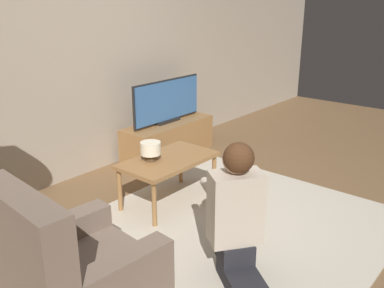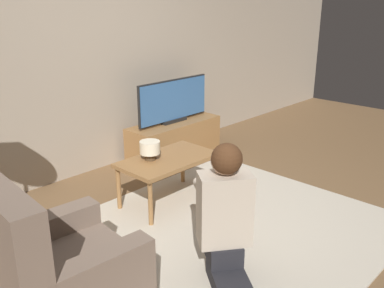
{
  "view_description": "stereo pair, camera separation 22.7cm",
  "coord_description": "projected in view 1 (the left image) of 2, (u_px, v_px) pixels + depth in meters",
  "views": [
    {
      "loc": [
        -2.47,
        -1.72,
        1.8
      ],
      "look_at": [
        0.33,
        0.63,
        0.54
      ],
      "focal_mm": 40.0,
      "sensor_mm": 36.0,
      "label": 1
    },
    {
      "loc": [
        -2.32,
        -1.89,
        1.8
      ],
      "look_at": [
        0.33,
        0.63,
        0.54
      ],
      "focal_mm": 40.0,
      "sensor_mm": 36.0,
      "label": 2
    }
  ],
  "objects": [
    {
      "name": "table_lamp",
      "position": [
        151.0,
        149.0,
        3.73
      ],
      "size": [
        0.18,
        0.18,
        0.17
      ],
      "color": "#4C3823",
      "rests_on": "coffee_table"
    },
    {
      "name": "rug",
      "position": [
        225.0,
        234.0,
        3.42
      ],
      "size": [
        2.68,
        2.24,
        0.02
      ],
      "color": "beige",
      "rests_on": "ground_plane"
    },
    {
      "name": "ground_plane",
      "position": [
        225.0,
        235.0,
        3.43
      ],
      "size": [
        10.0,
        10.0,
        0.0
      ],
      "primitive_type": "plane",
      "color": "brown"
    },
    {
      "name": "wall_back",
      "position": [
        68.0,
        51.0,
        4.18
      ],
      "size": [
        10.0,
        0.06,
        2.6
      ],
      "color": "tan",
      "rests_on": "ground_plane"
    },
    {
      "name": "armchair",
      "position": [
        76.0,
        285.0,
        2.35
      ],
      "size": [
        0.78,
        0.77,
        0.94
      ],
      "rotation": [
        0.0,
        0.0,
        1.49
      ],
      "color": "#7A6656",
      "rests_on": "ground_plane"
    },
    {
      "name": "tv_stand",
      "position": [
        168.0,
        139.0,
        5.09
      ],
      "size": [
        1.19,
        0.42,
        0.41
      ],
      "color": "olive",
      "rests_on": "ground_plane"
    },
    {
      "name": "person_kneeling",
      "position": [
        236.0,
        211.0,
        2.77
      ],
      "size": [
        0.65,
        0.76,
        0.95
      ],
      "rotation": [
        0.0,
        0.0,
        2.51
      ],
      "color": "#232328",
      "rests_on": "rug"
    },
    {
      "name": "tv",
      "position": [
        167.0,
        101.0,
        4.94
      ],
      "size": [
        1.05,
        0.08,
        0.5
      ],
      "color": "black",
      "rests_on": "tv_stand"
    },
    {
      "name": "coffee_table",
      "position": [
        168.0,
        163.0,
        3.83
      ],
      "size": [
        0.88,
        0.5,
        0.44
      ],
      "color": "olive",
      "rests_on": "ground_plane"
    }
  ]
}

